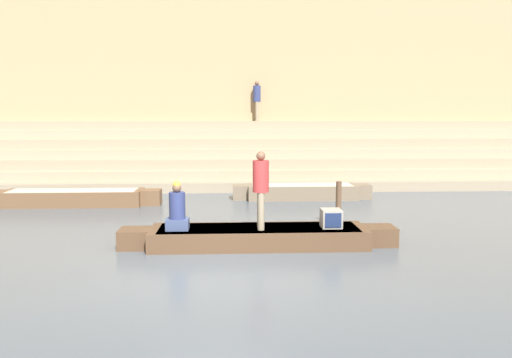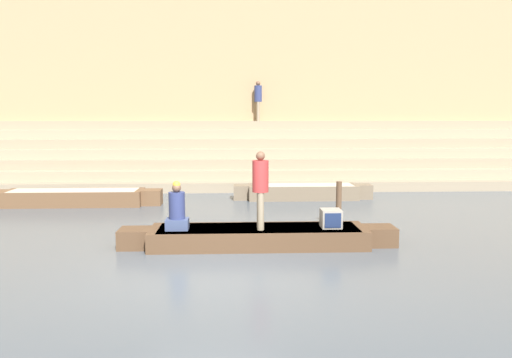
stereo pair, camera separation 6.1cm
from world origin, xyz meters
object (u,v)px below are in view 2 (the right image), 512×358
Objects in this scene: moored_boat_shore at (74,197)px; mooring_post at (339,204)px; person_standing at (260,185)px; rowboat_main at (258,236)px; person_on_steps at (258,98)px; moored_boat_distant at (303,191)px; tv_set at (331,218)px; person_rowing at (177,210)px.

moored_boat_shore is 8.34m from mooring_post.
person_standing reaches higher than mooring_post.
rowboat_main is 11.67m from person_on_steps.
moored_boat_shore is at bearing -98.24° from person_on_steps.
mooring_post is (7.63, -3.33, 0.32)m from moored_boat_shore.
moored_boat_distant is (1.75, 6.12, -1.11)m from person_standing.
rowboat_main is at bearing -139.96° from mooring_post.
rowboat_main is 3.50× the size of person_on_steps.
mooring_post reaches higher than tv_set.
person_standing is 6.46m from moored_boat_distant.
person_standing is 0.97× the size of person_on_steps.
rowboat_main is 1.28× the size of moored_boat_distant.
moored_boat_shore is (-5.56, 5.24, -1.11)m from person_standing.
moored_boat_distant is at bearing 85.11° from tv_set.
tv_set is at bearing -37.70° from moored_boat_shore.
person_standing reaches higher than rowboat_main.
moored_boat_shore is at bearing 141.16° from tv_set.
tv_set is 0.27× the size of person_on_steps.
tv_set is at bearing -48.10° from person_on_steps.
person_standing reaches higher than moored_boat_shore.
moored_boat_shore is 9.17m from person_on_steps.
person_on_steps is at bearing 92.48° from tv_set.
rowboat_main is at bearing 111.06° from person_standing.
rowboat_main is at bearing -44.45° from moored_boat_shore.
moored_boat_distant reaches higher than rowboat_main.
mooring_post is at bearing 70.37° from tv_set.
person_on_steps reaches higher than rowboat_main.
person_standing is at bearing -179.61° from tv_set.
moored_boat_shore is (-3.79, 5.21, -0.57)m from person_rowing.
mooring_post is at bearing 47.48° from person_standing.
rowboat_main is 1.10× the size of moored_boat_shore.
person_on_steps reaches higher than mooring_post.
moored_boat_distant is at bearing 5.22° from moored_boat_shore.
person_on_steps is (0.53, 11.18, 3.31)m from rowboat_main.
person_on_steps reaches higher than person_rowing.
rowboat_main is at bearing 11.06° from person_rowing.
rowboat_main is 6.25m from moored_boat_distant.
mooring_post is (0.33, -4.21, 0.32)m from moored_boat_distant.
rowboat_main is 7.52m from moored_boat_shore.
person_on_steps reaches higher than moored_boat_shore.
tv_set reaches higher than moored_boat_shore.
moored_boat_shore is at bearing 141.62° from person_standing.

